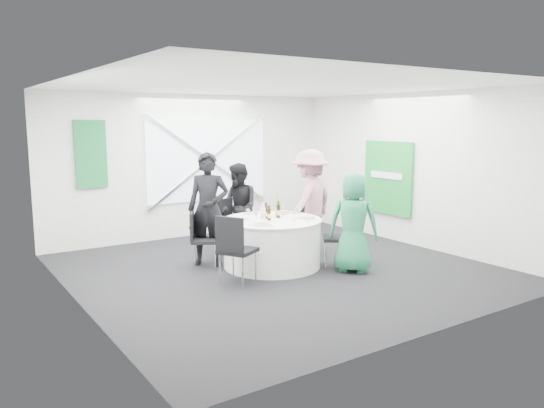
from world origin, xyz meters
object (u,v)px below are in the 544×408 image
person_woman_pink (310,201)px  banquet_table (272,243)px  chair_back (227,222)px  green_water_bottle (278,209)px  chair_front_right (343,232)px  person_woman_green (353,223)px  chair_front_left (234,245)px  clear_water_bottle (263,214)px  person_man_back_left (208,209)px  chair_back_right (305,224)px  chair_back_left (199,235)px  person_man_back (239,208)px

person_woman_pink → banquet_table: bearing=0.0°
chair_back → green_water_bottle: 1.18m
chair_front_right → person_woman_green: person_woman_green is taller
chair_front_left → person_woman_pink: person_woman_pink is taller
person_woman_green → clear_water_bottle: size_ratio=5.53×
person_woman_pink → person_woman_green: bearing=58.7°
person_man_back_left → chair_front_left: bearing=-61.2°
chair_back → chair_front_right: size_ratio=0.98×
chair_back → person_man_back_left: 0.90m
chair_back_right → chair_front_left: (-2.05, -1.10, 0.11)m
chair_back_left → person_man_back: person_man_back is taller
chair_front_right → person_man_back: 2.00m
chair_front_right → person_woman_green: size_ratio=0.63×
chair_front_right → person_woman_green: bearing=30.3°
person_man_back → person_woman_pink: bearing=58.8°
chair_front_right → person_woman_pink: bearing=-153.4°
chair_back_right → green_water_bottle: (-0.87, -0.43, 0.42)m
chair_front_left → person_man_back: size_ratio=0.64×
chair_back → chair_back_right: bearing=-36.1°
person_woman_pink → person_woman_green: size_ratio=1.18×
person_man_back → green_water_bottle: (0.12, -1.04, 0.11)m
chair_front_right → chair_front_left: (-1.90, 0.09, 0.03)m
chair_front_right → clear_water_bottle: 1.29m
person_man_back → banquet_table: bearing=0.0°
chair_back → person_man_back_left: (-0.63, -0.54, 0.35)m
person_man_back_left → chair_back_right: bearing=35.7°
chair_front_left → person_man_back: (1.06, 1.71, 0.19)m
banquet_table → chair_back_left: size_ratio=1.77×
chair_back_right → person_woman_green: (-0.18, -1.46, 0.28)m
chair_back_right → person_woman_green: person_woman_green is taller
chair_back_left → green_water_bottle: 1.31m
chair_front_left → green_water_bottle: 1.39m
chair_back_left → chair_back_right: chair_back_left is taller
chair_back_left → person_man_back_left: 0.44m
chair_back → person_man_back: size_ratio=0.60×
banquet_table → person_woman_pink: (1.09, 0.44, 0.52)m
chair_front_right → person_man_back_left: 2.15m
chair_front_left → person_woman_pink: size_ratio=0.56×
chair_front_left → chair_back: bearing=-55.5°
chair_back_right → person_man_back_left: bearing=-120.4°
banquet_table → chair_front_left: bearing=-150.5°
person_man_back → clear_water_bottle: bearing=-9.3°
chair_back → person_man_back_left: bearing=-146.9°
person_woman_pink → green_water_bottle: (-0.92, -0.34, -0.01)m
chair_back_left → person_man_back: size_ratio=0.56×
chair_back_right → person_woman_pink: 0.43m
banquet_table → chair_front_right: size_ratio=1.63×
banquet_table → chair_back: (-0.16, 1.18, 0.17)m
person_man_back_left → person_man_back: person_man_back_left is taller
chair_front_left → person_man_back: bearing=-61.5°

